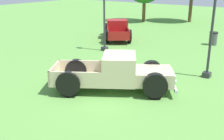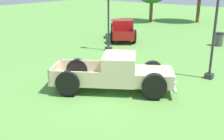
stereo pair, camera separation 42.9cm
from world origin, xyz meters
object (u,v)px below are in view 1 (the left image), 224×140
pickup_truck_foreground (121,74)px  pickup_truck_behind_left (117,29)px  lamp_post_far (104,21)px  lamp_post_near (212,29)px  trash_can (213,38)px

pickup_truck_foreground → pickup_truck_behind_left: pickup_truck_foreground is taller
pickup_truck_behind_left → lamp_post_far: 4.40m
pickup_truck_behind_left → lamp_post_near: (8.90, -5.11, 1.63)m
pickup_truck_behind_left → trash_can: size_ratio=5.10×
pickup_truck_foreground → lamp_post_near: (2.48, 3.81, 1.59)m
trash_can → pickup_truck_foreground: bearing=-93.2°
pickup_truck_foreground → lamp_post_far: bearing=133.2°
pickup_truck_behind_left → lamp_post_far: (1.68, -3.87, 1.26)m
pickup_truck_behind_left → lamp_post_near: size_ratio=1.09×
pickup_truck_behind_left → lamp_post_near: lamp_post_near is taller
pickup_truck_behind_left → lamp_post_far: size_ratio=1.30×
pickup_truck_behind_left → trash_can: bearing=16.0°
pickup_truck_foreground → trash_can: bearing=86.8°
lamp_post_near → trash_can: lamp_post_near is taller
lamp_post_near → lamp_post_far: bearing=170.3°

